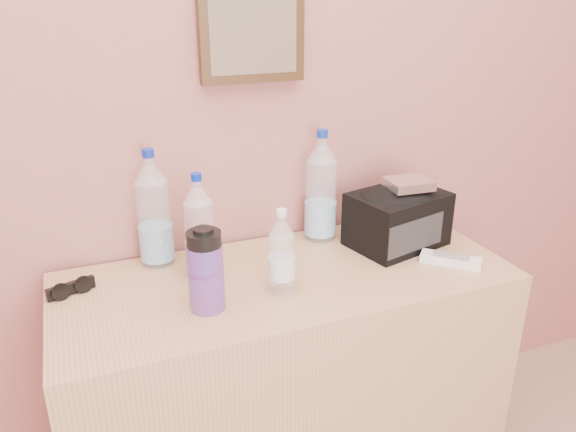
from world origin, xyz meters
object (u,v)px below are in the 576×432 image
Objects in this scene: pet_large_c at (321,192)px; nalgene_bottle at (206,270)px; pet_large_b at (154,214)px; sunglasses at (71,288)px; pet_small at (282,256)px; toiletry_bag at (398,216)px; ac_remote at (451,260)px; pet_large_a at (200,231)px; foil_packet at (409,184)px; dresser at (287,389)px.

nalgene_bottle is (-0.44, -0.28, -0.05)m from pet_large_c.
sunglasses is at bearing -157.96° from pet_large_b.
toiletry_bag is (0.43, 0.14, -0.01)m from pet_small.
pet_large_b reaches higher than ac_remote.
pet_small is at bearing -45.10° from pet_large_a.
foil_packet is (0.65, 0.13, 0.10)m from nalgene_bottle.
pet_small is at bearing -164.93° from foil_packet.
ac_remote is at bearing -1.98° from nalgene_bottle.
toiletry_bag is 0.11m from foil_packet.
pet_large_c is 1.62× the size of nalgene_bottle.
pet_large_c reaches higher than pet_small.
foil_packet is (0.97, -0.07, 0.19)m from sunglasses.
pet_small is 1.83× the size of sunglasses.
nalgene_bottle is at bearing -51.40° from sunglasses.
pet_small is 0.46m from toiletry_bag.
foil_packet reaches higher than dresser.
pet_large_a reaches higher than toiletry_bag.
pet_large_c reaches higher than ac_remote.
dresser is 7.40× the size of ac_remote.
ac_remote is 0.25m from foil_packet.
pet_small is 0.83× the size of toiletry_bag.
nalgene_bottle is (-0.03, -0.18, -0.02)m from pet_large_a.
foil_packet is (0.21, -0.15, 0.05)m from pet_large_c.
pet_large_b is 2.00× the size of ac_remote.
sunglasses is at bearing -173.68° from pet_large_c.
dresser is 3.70× the size of pet_large_b.
sunglasses reaches higher than ac_remote.
nalgene_bottle is at bearing -99.49° from pet_large_a.
pet_large_c is 1.26× the size of toiletry_bag.
sunglasses is 1.05m from ac_remote.
dresser is 0.63m from ac_remote.
dresser is at bearing -134.34° from pet_large_c.
dresser is at bearing 175.69° from toiletry_bag.
sunglasses is (-0.56, 0.11, 0.41)m from dresser.
ac_remote is 0.21m from toiletry_bag.
pet_large_a is at bearing 80.51° from nalgene_bottle.
sunglasses is 0.45× the size of toiletry_bag.
pet_large_c is 1.52× the size of pet_small.
pet_large_a is 0.36m from sunglasses.
pet_large_a is at bearing 134.90° from pet_small.
pet_large_c is 2.78× the size of sunglasses.
pet_small is (-0.05, -0.08, 0.49)m from dresser.
pet_small is 0.48m from foil_packet.
pet_large_b is 0.29m from sunglasses.
toiletry_bag is (0.20, -0.13, -0.06)m from pet_large_c.
dresser is 3.59× the size of pet_large_c.
pet_large_a reaches higher than ac_remote.
nalgene_bottle and foil_packet have the same top height.
pet_large_a reaches higher than foil_packet.
ac_remote is (0.68, -0.21, -0.12)m from pet_large_a.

